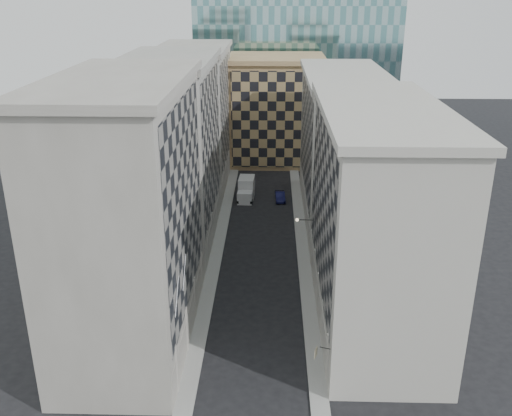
# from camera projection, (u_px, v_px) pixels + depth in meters

# --- Properties ---
(sidewalk_west) EXTENTS (1.50, 100.00, 0.15)m
(sidewalk_west) POSITION_uv_depth(u_px,v_px,m) (218.00, 246.00, 70.99)
(sidewalk_west) COLOR gray
(sidewalk_west) RESTS_ON ground
(sidewalk_east) EXTENTS (1.50, 100.00, 0.15)m
(sidewalk_east) POSITION_uv_depth(u_px,v_px,m) (302.00, 247.00, 70.71)
(sidewalk_east) COLOR gray
(sidewalk_east) RESTS_ON ground
(bldg_left_a) EXTENTS (10.80, 22.80, 23.70)m
(bldg_left_a) POSITION_uv_depth(u_px,v_px,m) (130.00, 216.00, 49.17)
(bldg_left_a) COLOR gray
(bldg_left_a) RESTS_ON ground
(bldg_left_b) EXTENTS (10.80, 22.80, 22.70)m
(bldg_left_b) POSITION_uv_depth(u_px,v_px,m) (172.00, 152.00, 69.81)
(bldg_left_b) COLOR gray
(bldg_left_b) RESTS_ON ground
(bldg_left_c) EXTENTS (10.80, 22.80, 21.70)m
(bldg_left_c) POSITION_uv_depth(u_px,v_px,m) (195.00, 117.00, 90.46)
(bldg_left_c) COLOR gray
(bldg_left_c) RESTS_ON ground
(bldg_right_a) EXTENTS (10.80, 26.80, 20.70)m
(bldg_right_a) POSITION_uv_depth(u_px,v_px,m) (374.00, 217.00, 52.86)
(bldg_right_a) COLOR #B3AEA4
(bldg_right_a) RESTS_ON ground
(bldg_right_b) EXTENTS (10.80, 28.80, 19.70)m
(bldg_right_b) POSITION_uv_depth(u_px,v_px,m) (342.00, 145.00, 78.14)
(bldg_right_b) COLOR #B3AEA4
(bldg_right_b) RESTS_ON ground
(tan_block) EXTENTS (16.80, 14.80, 18.80)m
(tan_block) POSITION_uv_depth(u_px,v_px,m) (276.00, 109.00, 102.62)
(tan_block) COLOR #A27D55
(tan_block) RESTS_ON ground
(church_tower) EXTENTS (7.20, 7.20, 51.50)m
(church_tower) POSITION_uv_depth(u_px,v_px,m) (266.00, 4.00, 109.37)
(church_tower) COLOR #2E2A24
(church_tower) RESTS_ON ground
(flagpoles_left) EXTENTS (0.10, 6.33, 2.33)m
(flagpoles_left) POSITION_uv_depth(u_px,v_px,m) (181.00, 284.00, 45.79)
(flagpoles_left) COLOR gray
(flagpoles_left) RESTS_ON ground
(bracket_lamp) EXTENTS (1.98, 0.36, 0.36)m
(bracket_lamp) POSITION_uv_depth(u_px,v_px,m) (299.00, 220.00, 62.91)
(bracket_lamp) COLOR black
(bracket_lamp) RESTS_ON ground
(box_truck) EXTENTS (2.55, 5.74, 3.10)m
(box_truck) POSITION_uv_depth(u_px,v_px,m) (246.00, 190.00, 86.47)
(box_truck) COLOR silver
(box_truck) RESTS_ON ground
(dark_car) EXTENTS (1.60, 4.07, 1.32)m
(dark_car) POSITION_uv_depth(u_px,v_px,m) (280.00, 196.00, 85.83)
(dark_car) COLOR #10123B
(dark_car) RESTS_ON ground
(shop_sign) EXTENTS (1.26, 0.73, 0.83)m
(shop_sign) POSITION_uv_depth(u_px,v_px,m) (317.00, 352.00, 44.23)
(shop_sign) COLOR black
(shop_sign) RESTS_ON ground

